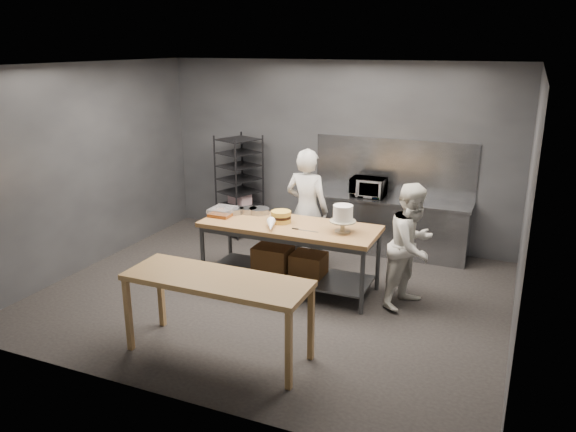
# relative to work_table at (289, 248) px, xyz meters

# --- Properties ---
(ground) EXTENTS (6.00, 6.00, 0.00)m
(ground) POSITION_rel_work_table_xyz_m (-0.09, -0.30, -0.57)
(ground) COLOR black
(ground) RESTS_ON ground
(back_wall) EXTENTS (6.00, 0.04, 3.00)m
(back_wall) POSITION_rel_work_table_xyz_m (-0.09, 2.20, 0.93)
(back_wall) COLOR #4C4F54
(back_wall) RESTS_ON ground
(work_table) EXTENTS (2.40, 0.90, 0.92)m
(work_table) POSITION_rel_work_table_xyz_m (0.00, 0.00, 0.00)
(work_table) COLOR #93613B
(work_table) RESTS_ON ground
(near_counter) EXTENTS (2.00, 0.70, 0.90)m
(near_counter) POSITION_rel_work_table_xyz_m (-0.00, -1.92, 0.24)
(near_counter) COLOR olive
(near_counter) RESTS_ON ground
(back_counter) EXTENTS (2.60, 0.60, 0.90)m
(back_counter) POSITION_rel_work_table_xyz_m (0.91, 1.88, -0.12)
(back_counter) COLOR slate
(back_counter) RESTS_ON ground
(splashback_panel) EXTENTS (2.60, 0.02, 0.90)m
(splashback_panel) POSITION_rel_work_table_xyz_m (0.91, 2.18, 0.78)
(splashback_panel) COLOR slate
(splashback_panel) RESTS_ON back_counter
(speed_rack) EXTENTS (0.80, 0.83, 1.75)m
(speed_rack) POSITION_rel_work_table_xyz_m (-1.70, 1.80, 0.28)
(speed_rack) COLOR black
(speed_rack) RESTS_ON ground
(chef_behind) EXTENTS (0.69, 0.48, 1.82)m
(chef_behind) POSITION_rel_work_table_xyz_m (-0.03, 0.75, 0.34)
(chef_behind) COLOR silver
(chef_behind) RESTS_ON ground
(chef_right) EXTENTS (0.86, 0.96, 1.61)m
(chef_right) POSITION_rel_work_table_xyz_m (1.65, 0.11, 0.23)
(chef_right) COLOR silver
(chef_right) RESTS_ON ground
(microwave) EXTENTS (0.54, 0.37, 0.30)m
(microwave) POSITION_rel_work_table_xyz_m (0.58, 1.88, 0.48)
(microwave) COLOR black
(microwave) RESTS_ON back_counter
(frosted_cake_stand) EXTENTS (0.34, 0.34, 0.36)m
(frosted_cake_stand) POSITION_rel_work_table_xyz_m (0.77, -0.05, 0.58)
(frosted_cake_stand) COLOR #BEB598
(frosted_cake_stand) RESTS_ON work_table
(layer_cake) EXTENTS (0.27, 0.27, 0.16)m
(layer_cake) POSITION_rel_work_table_xyz_m (-0.12, 0.02, 0.43)
(layer_cake) COLOR gold
(layer_cake) RESTS_ON work_table
(cake_pans) EXTENTS (0.63, 0.41, 0.07)m
(cake_pans) POSITION_rel_work_table_xyz_m (-0.74, 0.23, 0.39)
(cake_pans) COLOR gray
(cake_pans) RESTS_ON work_table
(piping_bag) EXTENTS (0.26, 0.40, 0.12)m
(piping_bag) POSITION_rel_work_table_xyz_m (-0.12, -0.32, 0.41)
(piping_bag) COLOR white
(piping_bag) RESTS_ON work_table
(offset_spatula) EXTENTS (0.36, 0.02, 0.02)m
(offset_spatula) POSITION_rel_work_table_xyz_m (0.26, -0.18, 0.35)
(offset_spatula) COLOR slate
(offset_spatula) RESTS_ON work_table
(pastry_clamshells) EXTENTS (0.31, 0.36, 0.11)m
(pastry_clamshells) POSITION_rel_work_table_xyz_m (-1.01, -0.01, 0.40)
(pastry_clamshells) COLOR #A85A21
(pastry_clamshells) RESTS_ON work_table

